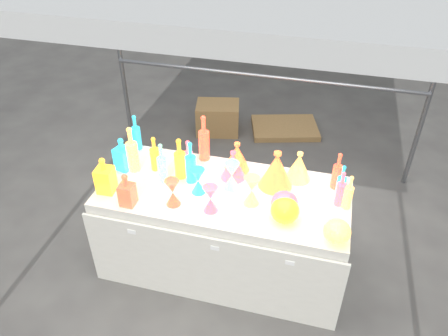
% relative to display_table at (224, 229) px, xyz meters
% --- Properties ---
extents(ground, '(80.00, 80.00, 0.00)m').
position_rel_display_table_xyz_m(ground, '(-0.00, 0.01, -0.37)').
color(ground, slate).
rests_on(ground, ground).
extents(display_table, '(1.84, 0.83, 0.75)m').
position_rel_display_table_xyz_m(display_table, '(0.00, 0.00, 0.00)').
color(display_table, silver).
rests_on(display_table, ground).
extents(cardboard_box_closed, '(0.56, 0.46, 0.36)m').
position_rel_display_table_xyz_m(cardboard_box_closed, '(-0.60, 1.99, -0.19)').
color(cardboard_box_closed, '#AF844F').
rests_on(cardboard_box_closed, ground).
extents(cardboard_box_flat, '(0.89, 0.74, 0.07)m').
position_rel_display_table_xyz_m(cardboard_box_flat, '(0.17, 2.21, -0.34)').
color(cardboard_box_flat, '#AF844F').
rests_on(cardboard_box_flat, ground).
extents(bottle_0, '(0.10, 0.10, 0.28)m').
position_rel_display_table_xyz_m(bottle_0, '(-0.57, 0.13, 0.52)').
color(bottle_0, red).
rests_on(bottle_0, display_table).
extents(bottle_1, '(0.08, 0.08, 0.31)m').
position_rel_display_table_xyz_m(bottle_1, '(-0.83, 0.36, 0.53)').
color(bottle_1, '#1E7F17').
rests_on(bottle_1, display_table).
extents(bottle_2, '(0.09, 0.09, 0.39)m').
position_rel_display_table_xyz_m(bottle_2, '(-0.25, 0.36, 0.57)').
color(bottle_2, orange).
rests_on(bottle_2, display_table).
extents(bottle_3, '(0.07, 0.07, 0.28)m').
position_rel_display_table_xyz_m(bottle_3, '(-0.32, 0.16, 0.51)').
color(bottle_3, '#2223CA').
rests_on(bottle_3, display_table).
extents(bottle_4, '(0.10, 0.10, 0.38)m').
position_rel_display_table_xyz_m(bottle_4, '(-0.73, 0.08, 0.56)').
color(bottle_4, '#168B73').
rests_on(bottle_4, display_table).
extents(bottle_5, '(0.08, 0.08, 0.33)m').
position_rel_display_table_xyz_m(bottle_5, '(-0.46, 0.00, 0.54)').
color(bottle_5, '#B12377').
rests_on(bottle_5, display_table).
extents(bottle_6, '(0.10, 0.10, 0.33)m').
position_rel_display_table_xyz_m(bottle_6, '(-0.36, 0.09, 0.54)').
color(bottle_6, red).
rests_on(bottle_6, display_table).
extents(bottle_7, '(0.10, 0.10, 0.34)m').
position_rel_display_table_xyz_m(bottle_7, '(-0.26, 0.06, 0.55)').
color(bottle_7, '#1E7F17').
rests_on(bottle_7, display_table).
extents(decanter_0, '(0.13, 0.13, 0.28)m').
position_rel_display_table_xyz_m(decanter_0, '(-0.81, -0.21, 0.52)').
color(decanter_0, red).
rests_on(decanter_0, display_table).
extents(decanter_1, '(0.10, 0.10, 0.25)m').
position_rel_display_table_xyz_m(decanter_1, '(-0.60, -0.30, 0.50)').
color(decanter_1, orange).
rests_on(decanter_1, display_table).
extents(decanter_2, '(0.14, 0.14, 0.27)m').
position_rel_display_table_xyz_m(decanter_2, '(-0.81, 0.08, 0.51)').
color(decanter_2, '#1E7F17').
rests_on(decanter_2, display_table).
extents(hourglass_0, '(0.13, 0.13, 0.20)m').
position_rel_display_table_xyz_m(hourglass_0, '(-0.30, -0.22, 0.48)').
color(hourglass_0, orange).
rests_on(hourglass_0, display_table).
extents(hourglass_1, '(0.12, 0.12, 0.20)m').
position_rel_display_table_xyz_m(hourglass_1, '(-0.03, -0.22, 0.48)').
color(hourglass_1, '#2223CA').
rests_on(hourglass_1, display_table).
extents(hourglass_2, '(0.15, 0.15, 0.22)m').
position_rel_display_table_xyz_m(hourglass_2, '(0.22, -0.08, 0.49)').
color(hourglass_2, '#168B73').
rests_on(hourglass_2, display_table).
extents(hourglass_3, '(0.15, 0.15, 0.22)m').
position_rel_display_table_xyz_m(hourglass_3, '(0.05, 0.05, 0.49)').
color(hourglass_3, '#B12377').
rests_on(hourglass_3, display_table).
extents(hourglass_5, '(0.11, 0.11, 0.20)m').
position_rel_display_table_xyz_m(hourglass_5, '(-0.17, -0.06, 0.48)').
color(hourglass_5, '#1E7F17').
rests_on(hourglass_5, display_table).
extents(globe_0, '(0.23, 0.23, 0.15)m').
position_rel_display_table_xyz_m(globe_0, '(0.47, -0.19, 0.45)').
color(globe_0, red).
rests_on(globe_0, display_table).
extents(globe_1, '(0.21, 0.21, 0.14)m').
position_rel_display_table_xyz_m(globe_1, '(0.80, -0.30, 0.45)').
color(globe_1, '#168B73').
rests_on(globe_1, display_table).
extents(globe_3, '(0.24, 0.24, 0.15)m').
position_rel_display_table_xyz_m(globe_3, '(0.45, -0.12, 0.45)').
color(globe_3, '#2223CA').
rests_on(globe_3, display_table).
extents(lampshade_0, '(0.25, 0.25, 0.24)m').
position_rel_display_table_xyz_m(lampshade_0, '(0.03, 0.29, 0.49)').
color(lampshade_0, yellow).
rests_on(lampshade_0, display_table).
extents(lampshade_1, '(0.32, 0.32, 0.29)m').
position_rel_display_table_xyz_m(lampshade_1, '(0.35, 0.16, 0.52)').
color(lampshade_1, yellow).
rests_on(lampshade_1, display_table).
extents(lampshade_2, '(0.21, 0.21, 0.23)m').
position_rel_display_table_xyz_m(lampshade_2, '(0.02, 0.18, 0.49)').
color(lampshade_2, '#2223CA').
rests_on(lampshade_2, display_table).
extents(lampshade_3, '(0.20, 0.20, 0.23)m').
position_rel_display_table_xyz_m(lampshade_3, '(0.49, 0.29, 0.49)').
color(lampshade_3, '#168B73').
rests_on(lampshade_3, display_table).
extents(bottle_8, '(0.07, 0.07, 0.28)m').
position_rel_display_table_xyz_m(bottle_8, '(0.80, 0.14, 0.52)').
color(bottle_8, '#1E7F17').
rests_on(bottle_8, display_table).
extents(bottle_9, '(0.08, 0.08, 0.30)m').
position_rel_display_table_xyz_m(bottle_9, '(0.77, 0.25, 0.52)').
color(bottle_9, orange).
rests_on(bottle_9, display_table).
extents(bottle_10, '(0.07, 0.07, 0.28)m').
position_rel_display_table_xyz_m(bottle_10, '(0.80, 0.07, 0.51)').
color(bottle_10, '#2223CA').
rests_on(bottle_10, display_table).
extents(bottle_11, '(0.07, 0.07, 0.27)m').
position_rel_display_table_xyz_m(bottle_11, '(0.86, 0.05, 0.51)').
color(bottle_11, '#168B73').
rests_on(bottle_11, display_table).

